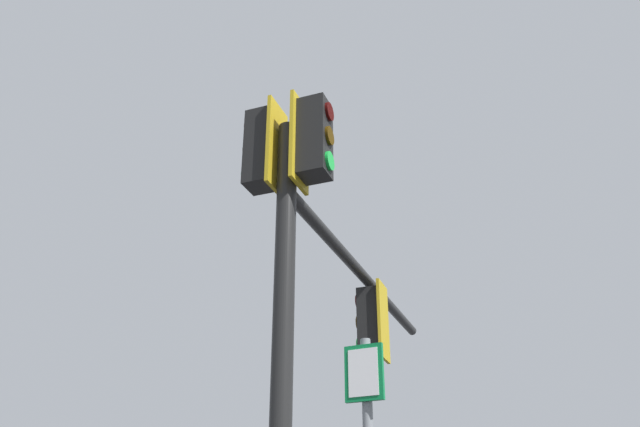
% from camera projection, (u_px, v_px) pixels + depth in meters
% --- Properties ---
extents(signal_mast_assembly, '(5.09, 2.70, 6.16)m').
position_uv_depth(signal_mast_assembly, '(318.00, 284.00, 7.05)').
color(signal_mast_assembly, black).
rests_on(signal_mast_assembly, ground).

